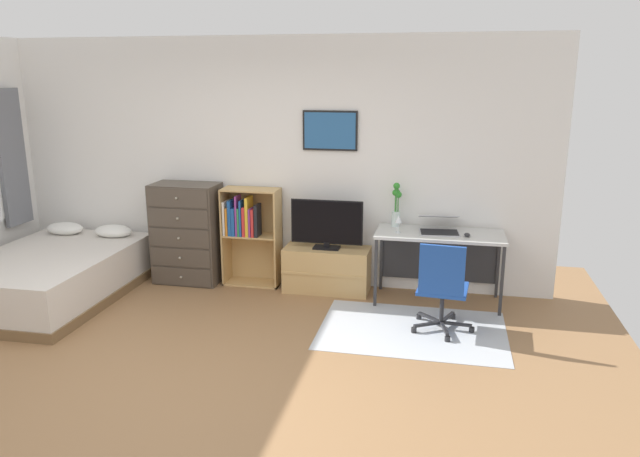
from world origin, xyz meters
name	(u,v)px	position (x,y,z in m)	size (l,w,h in m)	color
ground_plane	(187,379)	(0.00, 0.00, 0.00)	(7.20, 7.20, 0.00)	#936B44
wall_back_with_posters	(272,163)	(0.00, 2.43, 1.35)	(6.12, 0.09, 2.70)	white
area_rug	(412,330)	(1.66, 1.29, 0.00)	(1.70, 1.20, 0.01)	#B2B7BC
bed	(52,275)	(-2.11, 1.35, 0.25)	(1.43, 2.07, 0.62)	brown
dresser	(187,233)	(-0.93, 2.15, 0.56)	(0.73, 0.46, 1.13)	#4C4238
bookshelf	(248,228)	(-0.23, 2.22, 0.64)	(0.63, 0.30, 1.09)	tan
tv_stand	(327,269)	(0.68, 2.17, 0.24)	(0.92, 0.41, 0.48)	tan
television	(327,225)	(0.68, 2.15, 0.75)	(0.77, 0.16, 0.53)	black
desk	(439,244)	(1.86, 2.16, 0.60)	(1.29, 0.58, 0.74)	silver
office_chair	(442,285)	(1.91, 1.29, 0.46)	(0.57, 0.58, 0.86)	#232326
laptop	(439,225)	(1.85, 2.14, 0.81)	(0.44, 0.46, 0.17)	#B7B7BC
computer_mouse	(467,235)	(2.13, 2.00, 0.76)	(0.06, 0.10, 0.03)	#262628
bamboo_vase	(396,205)	(1.40, 2.26, 0.97)	(0.10, 0.11, 0.47)	silver
wine_glass	(399,220)	(1.44, 2.00, 0.87)	(0.07, 0.07, 0.18)	silver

